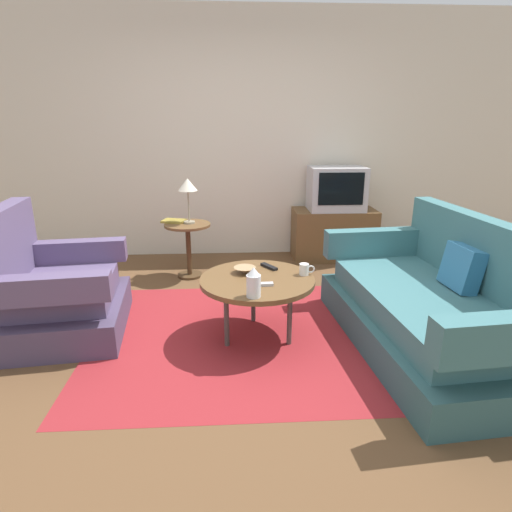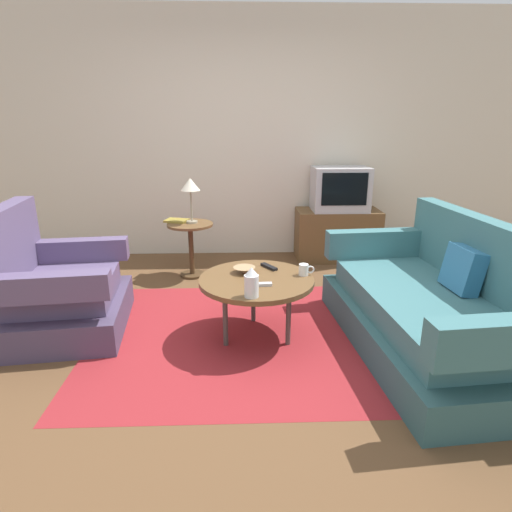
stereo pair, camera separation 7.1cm
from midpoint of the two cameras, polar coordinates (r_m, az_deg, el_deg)
name	(u,v)px [view 2 (the right image)]	position (r m, az deg, el deg)	size (l,w,h in m)	color
ground_plane	(245,340)	(3.17, -0.83, -11.31)	(16.00, 16.00, 0.00)	brown
back_wall	(242,138)	(4.98, -1.49, 15.65)	(9.00, 0.12, 2.70)	beige
area_rug	(256,336)	(3.23, 0.69, -10.70)	(2.42, 1.92, 0.00)	maroon
armchair	(56,292)	(3.51, -24.82, -4.40)	(0.95, 1.06, 0.96)	#4B3E5C
couch	(434,310)	(3.20, 23.51, -6.69)	(1.09, 1.90, 0.91)	#325C60
coffee_table	(256,282)	(3.05, 0.72, -3.57)	(0.83, 0.83, 0.46)	brown
side_table	(191,239)	(4.33, -8.33, 2.34)	(0.46, 0.46, 0.56)	brown
tv_stand	(337,235)	(4.96, 11.27, 2.84)	(0.93, 0.47, 0.57)	brown
television	(340,189)	(4.84, 11.68, 8.85)	(0.61, 0.42, 0.48)	#B7B7BC
table_lamp	(190,187)	(4.24, -8.37, 9.22)	(0.19, 0.19, 0.45)	#9E937A
vase	(251,283)	(2.69, 0.14, -3.61)	(0.09, 0.09, 0.20)	white
mug	(304,270)	(3.10, 7.16, -1.84)	(0.11, 0.07, 0.08)	white
bowl	(244,270)	(3.13, -0.96, -1.90)	(0.16, 0.16, 0.05)	tan
tv_remote_dark	(269,267)	(3.24, 2.38, -1.45)	(0.13, 0.16, 0.02)	black
tv_remote_silver	(262,284)	(2.89, 1.45, -3.84)	(0.14, 0.05, 0.02)	#B2B2B7
book	(177,221)	(4.39, -10.20, 4.73)	(0.26, 0.22, 0.02)	olive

